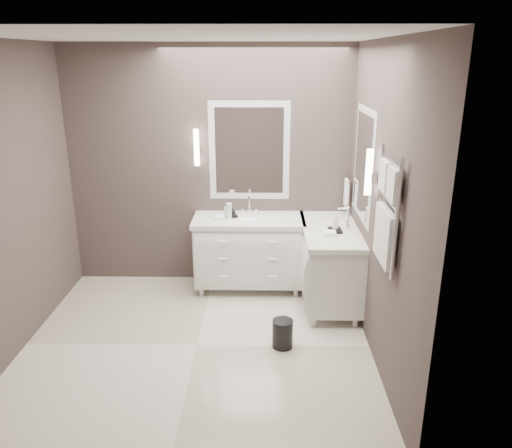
{
  "coord_description": "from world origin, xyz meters",
  "views": [
    {
      "loc": [
        0.61,
        -4.03,
        2.56
      ],
      "look_at": [
        0.54,
        0.7,
        0.96
      ],
      "focal_mm": 35.0,
      "sensor_mm": 36.0,
      "label": 1
    }
  ],
  "objects_px": {
    "vanity_back": "(249,249)",
    "towel_ladder": "(386,217)",
    "waste_bin": "(283,334)",
    "vanity_right": "(330,260)"
  },
  "relations": [
    {
      "from": "vanity_back",
      "to": "towel_ladder",
      "type": "relative_size",
      "value": 1.38
    },
    {
      "from": "vanity_right",
      "to": "waste_bin",
      "type": "height_order",
      "value": "vanity_right"
    },
    {
      "from": "vanity_back",
      "to": "vanity_right",
      "type": "xyz_separation_m",
      "value": [
        0.88,
        -0.33,
        0.0
      ]
    },
    {
      "from": "vanity_back",
      "to": "waste_bin",
      "type": "height_order",
      "value": "vanity_back"
    },
    {
      "from": "vanity_right",
      "to": "waste_bin",
      "type": "relative_size",
      "value": 4.62
    },
    {
      "from": "vanity_right",
      "to": "towel_ladder",
      "type": "relative_size",
      "value": 1.38
    },
    {
      "from": "towel_ladder",
      "to": "waste_bin",
      "type": "xyz_separation_m",
      "value": [
        -0.76,
        0.39,
        -1.26
      ]
    },
    {
      "from": "vanity_right",
      "to": "towel_ladder",
      "type": "distance_m",
      "value": 1.6
    },
    {
      "from": "vanity_back",
      "to": "waste_bin",
      "type": "relative_size",
      "value": 4.62
    },
    {
      "from": "vanity_back",
      "to": "towel_ladder",
      "type": "distance_m",
      "value": 2.16
    }
  ]
}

